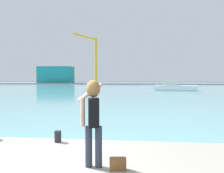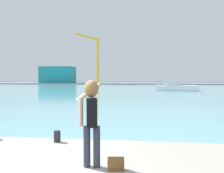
% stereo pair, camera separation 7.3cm
% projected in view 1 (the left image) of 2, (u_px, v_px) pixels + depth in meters
% --- Properties ---
extents(ground_plane, '(220.00, 220.00, 0.00)m').
position_uv_depth(ground_plane, '(126.00, 88.00, 54.05)').
color(ground_plane, '#334751').
extents(harbor_water, '(140.00, 100.00, 0.02)m').
position_uv_depth(harbor_water, '(126.00, 87.00, 56.04)').
color(harbor_water, '#6BA8B2').
rests_on(harbor_water, ground_plane).
extents(far_shore_dock, '(140.00, 20.00, 0.38)m').
position_uv_depth(far_shore_dock, '(129.00, 83.00, 95.80)').
color(far_shore_dock, gray).
rests_on(far_shore_dock, ground_plane).
extents(person_photographer, '(0.54, 0.54, 1.74)m').
position_uv_depth(person_photographer, '(93.00, 114.00, 4.27)').
color(person_photographer, '#2D3342').
rests_on(person_photographer, quay_promenade).
extents(handbag, '(0.33, 0.17, 0.24)m').
position_uv_depth(handbag, '(118.00, 164.00, 4.14)').
color(handbag, brown).
rests_on(handbag, quay_promenade).
extents(harbor_bollard, '(0.18, 0.18, 0.31)m').
position_uv_depth(harbor_bollard, '(58.00, 137.00, 5.97)').
color(harbor_bollard, black).
rests_on(harbor_bollard, quay_promenade).
extents(boat_moored, '(8.11, 3.52, 2.02)m').
position_uv_depth(boat_moored, '(174.00, 87.00, 40.96)').
color(boat_moored, white).
rests_on(boat_moored, harbor_water).
extents(warehouse_left, '(14.69, 8.32, 7.30)m').
position_uv_depth(warehouse_left, '(56.00, 75.00, 96.82)').
color(warehouse_left, teal).
rests_on(warehouse_left, far_shore_dock).
extents(port_crane, '(6.87, 12.95, 18.91)m').
position_uv_depth(port_crane, '(93.00, 55.00, 87.65)').
color(port_crane, yellow).
rests_on(port_crane, far_shore_dock).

